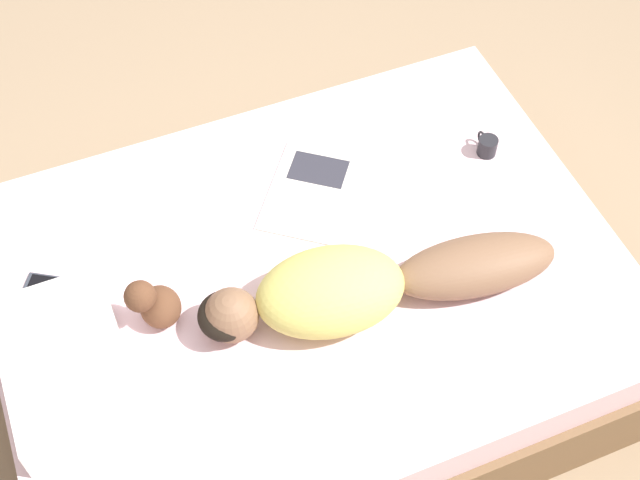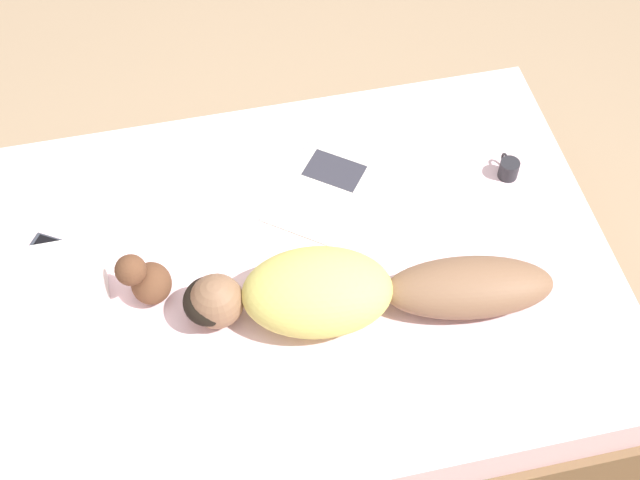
{
  "view_description": "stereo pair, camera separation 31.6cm",
  "coord_description": "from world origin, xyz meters",
  "px_view_note": "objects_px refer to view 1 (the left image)",
  "views": [
    {
      "loc": [
        -1.65,
        0.63,
        3.17
      ],
      "look_at": [
        0.07,
        -0.08,
        0.61
      ],
      "focal_mm": 50.0,
      "sensor_mm": 36.0,
      "label": 1
    },
    {
      "loc": [
        -1.74,
        0.32,
        3.17
      ],
      "look_at": [
        0.07,
        -0.08,
        0.61
      ],
      "focal_mm": 50.0,
      "sensor_mm": 36.0,
      "label": 2
    }
  ],
  "objects_px": {
    "person": "(363,286)",
    "cell_phone": "(46,284)",
    "open_magazine": "(311,191)",
    "coffee_mug": "(487,146)"
  },
  "relations": [
    {
      "from": "person",
      "to": "cell_phone",
      "type": "bearing_deg",
      "value": 72.35
    },
    {
      "from": "person",
      "to": "cell_phone",
      "type": "height_order",
      "value": "person"
    },
    {
      "from": "open_magazine",
      "to": "person",
      "type": "bearing_deg",
      "value": -144.97
    },
    {
      "from": "person",
      "to": "coffee_mug",
      "type": "relative_size",
      "value": 11.3
    },
    {
      "from": "open_magazine",
      "to": "coffee_mug",
      "type": "height_order",
      "value": "coffee_mug"
    },
    {
      "from": "person",
      "to": "cell_phone",
      "type": "xyz_separation_m",
      "value": [
        0.49,
        1.0,
        -0.1
      ]
    },
    {
      "from": "person",
      "to": "cell_phone",
      "type": "distance_m",
      "value": 1.11
    },
    {
      "from": "coffee_mug",
      "to": "open_magazine",
      "type": "bearing_deg",
      "value": 84.12
    },
    {
      "from": "open_magazine",
      "to": "cell_phone",
      "type": "relative_size",
      "value": 3.42
    },
    {
      "from": "coffee_mug",
      "to": "cell_phone",
      "type": "xyz_separation_m",
      "value": [
        0.03,
        1.72,
        -0.03
      ]
    }
  ]
}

